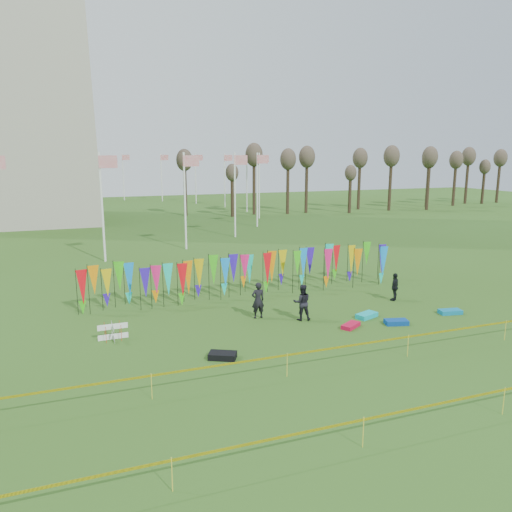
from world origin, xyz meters
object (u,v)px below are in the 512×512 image
object	(u,v)px
person_mid	(302,302)
kite_bag_teal	(450,312)
box_kite	(113,332)
person_right	(395,287)
kite_bag_turquoise	(367,315)
person_left	(258,300)
kite_bag_black	(223,356)
kite_bag_blue	(396,322)
kite_bag_red	(351,326)

from	to	relation	value
person_mid	kite_bag_teal	bearing A→B (deg)	-178.69
box_kite	person_mid	bearing A→B (deg)	-3.22
person_right	kite_bag_turquoise	bearing A→B (deg)	-3.76
person_right	kite_bag_teal	distance (m)	3.25
person_left	kite_bag_turquoise	xyz separation A→B (m)	(5.01, -1.81, -0.78)
box_kite	kite_bag_teal	world-z (taller)	box_kite
person_left	box_kite	bearing A→B (deg)	4.36
kite_bag_black	person_left	bearing A→B (deg)	53.67
person_right	kite_bag_blue	size ratio (longest dim) A/B	1.45
box_kite	kite_bag_teal	bearing A→B (deg)	-7.94
person_mid	kite_bag_teal	xyz separation A→B (m)	(7.37, -1.76, -0.77)
kite_bag_red	kite_bag_teal	xyz separation A→B (m)	(5.72, 0.02, 0.01)
person_left	kite_bag_blue	world-z (taller)	person_left
box_kite	kite_bag_teal	size ratio (longest dim) A/B	0.65
person_mid	kite_bag_blue	world-z (taller)	person_mid
kite_bag_red	person_mid	bearing A→B (deg)	132.88
kite_bag_black	kite_bag_teal	bearing A→B (deg)	6.35
person_left	kite_bag_teal	bearing A→B (deg)	163.41
kite_bag_blue	kite_bag_turquoise	bearing A→B (deg)	119.19
box_kite	kite_bag_red	bearing A→B (deg)	-12.30
box_kite	person_mid	world-z (taller)	person_mid
person_right	kite_bag_turquoise	distance (m)	3.68
kite_bag_blue	kite_bag_black	distance (m)	8.85
person_mid	kite_bag_blue	xyz separation A→B (m)	(3.88, -2.14, -0.77)
person_mid	kite_bag_blue	distance (m)	4.49
person_left	kite_bag_red	world-z (taller)	person_left
person_right	kite_bag_turquoise	xyz separation A→B (m)	(-3.03, -1.99, -0.65)
person_right	kite_bag_turquoise	size ratio (longest dim) A/B	1.37
kite_bag_turquoise	kite_bag_black	size ratio (longest dim) A/B	1.05
person_right	person_mid	bearing A→B (deg)	-26.11
person_left	person_mid	distance (m)	2.13
person_left	kite_bag_teal	distance (m)	9.68
person_right	kite_bag_teal	xyz separation A→B (m)	(1.22, -2.94, -0.66)
person_right	kite_bag_red	distance (m)	5.43
kite_bag_teal	person_mid	bearing A→B (deg)	166.59
kite_bag_black	box_kite	bearing A→B (deg)	136.60
person_mid	kite_bag_red	world-z (taller)	person_mid
kite_bag_red	kite_bag_black	distance (m)	6.70
kite_bag_turquoise	kite_bag_red	distance (m)	1.77
person_left	person_mid	xyz separation A→B (m)	(1.88, -1.01, -0.02)
kite_bag_blue	kite_bag_red	size ratio (longest dim) A/B	1.01
kite_bag_blue	kite_bag_black	world-z (taller)	kite_bag_black
kite_bag_turquoise	kite_bag_teal	world-z (taller)	kite_bag_turquoise
kite_bag_red	kite_bag_teal	size ratio (longest dim) A/B	0.95
person_mid	person_right	bearing A→B (deg)	-154.36
person_left	person_mid	size ratio (longest dim) A/B	1.02
person_right	kite_bag_turquoise	world-z (taller)	person_right
kite_bag_blue	person_left	bearing A→B (deg)	151.32
kite_bag_black	person_mid	bearing A→B (deg)	32.43
person_mid	person_right	xyz separation A→B (m)	(6.15, 1.19, -0.11)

